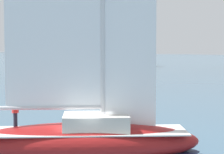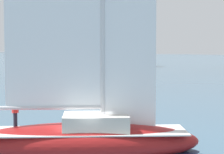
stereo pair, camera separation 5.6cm
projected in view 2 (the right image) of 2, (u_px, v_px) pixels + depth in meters
The scene contains 2 objects.
tree_shore_center at pixel (115, 27), 108.23m from camera, with size 6.91×6.91×14.22m.
sailboat_main at pixel (85, 137), 21.58m from camera, with size 11.64×8.59×15.89m.
Camera 2 is at (10.94, -18.30, 5.88)m, focal length 70.00 mm.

